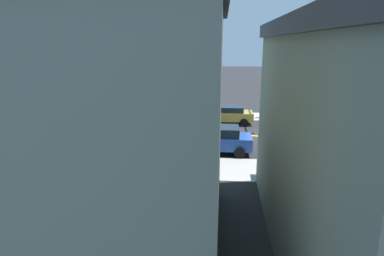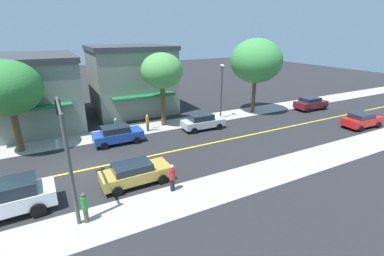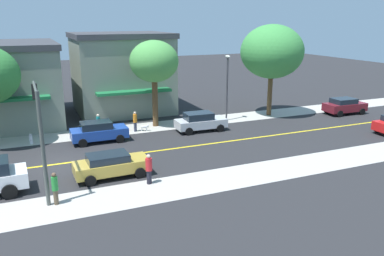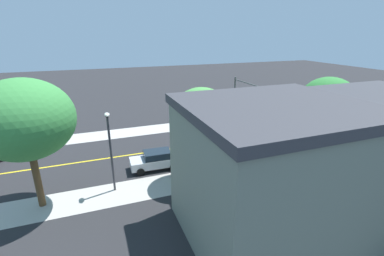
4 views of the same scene
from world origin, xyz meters
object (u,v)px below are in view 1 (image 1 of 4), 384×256
object	(u,v)px
fire_hydrant	(304,157)
pedestrian_teal_shirt	(210,146)
pedestrian_green_shirt	(264,107)
street_tree_left_far	(372,69)
pedestrian_orange_shirt	(156,145)
traffic_light_mast	(274,74)
small_dog	(144,153)
parking_meter	(211,145)
white_pickup_truck	(320,114)
silver_sedan_left_curb	(84,134)
gold_sedan_right_curb	(226,114)
pedestrian_red_shirt	(206,108)
blue_sedan_left_curb	(217,139)
street_tree_right_corner	(107,60)

from	to	relation	value
fire_hydrant	pedestrian_teal_shirt	distance (m)	5.17
pedestrian_teal_shirt	pedestrian_green_shirt	distance (m)	12.37
street_tree_left_far	pedestrian_orange_shirt	distance (m)	11.64
traffic_light_mast	pedestrian_green_shirt	distance (m)	3.59
small_dog	parking_meter	bearing A→B (deg)	-158.02
fire_hydrant	pedestrian_orange_shirt	bearing A→B (deg)	91.95
parking_meter	fire_hydrant	bearing A→B (deg)	-89.30
white_pickup_truck	silver_sedan_left_curb	bearing A→B (deg)	21.06
traffic_light_mast	pedestrian_orange_shirt	xyz separation A→B (m)	(-9.79, 7.66, -3.11)
pedestrian_teal_shirt	gold_sedan_right_curb	bearing A→B (deg)	-44.68
pedestrian_red_shirt	blue_sedan_left_curb	bearing A→B (deg)	26.93
fire_hydrant	pedestrian_orange_shirt	size ratio (longest dim) A/B	0.48
white_pickup_truck	small_dog	world-z (taller)	white_pickup_truck
street_tree_right_corner	pedestrian_orange_shirt	xyz separation A→B (m)	(1.05, -2.12, -4.69)
blue_sedan_left_curb	fire_hydrant	bearing A→B (deg)	163.30
silver_sedan_left_curb	gold_sedan_right_curb	bearing A→B (deg)	-139.95
street_tree_left_far	pedestrian_green_shirt	distance (m)	13.14
gold_sedan_right_curb	pedestrian_orange_shirt	size ratio (longest dim) A/B	2.61
small_dog	silver_sedan_left_curb	bearing A→B (deg)	-1.95
pedestrian_orange_shirt	small_dog	distance (m)	0.96
fire_hydrant	pedestrian_red_shirt	size ratio (longest dim) A/B	0.46
parking_meter	silver_sedan_left_curb	bearing A→B (deg)	77.56
pedestrian_green_shirt	small_dog	size ratio (longest dim) A/B	2.39
street_tree_right_corner	traffic_light_mast	world-z (taller)	street_tree_right_corner
fire_hydrant	pedestrian_red_shirt	distance (m)	12.21
small_dog	blue_sedan_left_curb	bearing A→B (deg)	-138.02
white_pickup_truck	pedestrian_green_shirt	size ratio (longest dim) A/B	3.57
parking_meter	white_pickup_truck	bearing A→B (deg)	-43.41
street_tree_left_far	traffic_light_mast	size ratio (longest dim) A/B	1.26
silver_sedan_left_curb	small_dog	world-z (taller)	silver_sedan_left_curb
small_dog	pedestrian_orange_shirt	bearing A→B (deg)	-170.80
pedestrian_green_shirt	small_dog	world-z (taller)	pedestrian_green_shirt
pedestrian_teal_shirt	small_dog	distance (m)	3.84
street_tree_left_far	fire_hydrant	bearing A→B (deg)	76.83
street_tree_left_far	pedestrian_teal_shirt	xyz separation A→B (m)	(0.30, 7.78, -4.26)
blue_sedan_left_curb	pedestrian_green_shirt	xyz separation A→B (m)	(9.85, -3.95, 0.09)
parking_meter	gold_sedan_right_curb	world-z (taller)	gold_sedan_right_curb
blue_sedan_left_curb	small_dog	bearing A→B (deg)	20.82
street_tree_left_far	pedestrian_red_shirt	size ratio (longest dim) A/B	4.17
fire_hydrant	pedestrian_teal_shirt	bearing A→B (deg)	93.57
white_pickup_truck	pedestrian_red_shirt	distance (m)	9.37
street_tree_left_far	parking_meter	bearing A→B (deg)	85.89
pedestrian_orange_shirt	blue_sedan_left_curb	bearing A→B (deg)	-165.50
fire_hydrant	pedestrian_green_shirt	distance (m)	11.33
street_tree_right_corner	gold_sedan_right_curb	size ratio (longest dim) A/B	1.68
gold_sedan_right_curb	pedestrian_green_shirt	distance (m)	4.21
fire_hydrant	silver_sedan_left_curb	distance (m)	13.32
gold_sedan_right_curb	silver_sedan_left_curb	bearing A→B (deg)	36.79
silver_sedan_left_curb	pedestrian_green_shirt	world-z (taller)	pedestrian_green_shirt
silver_sedan_left_curb	white_pickup_truck	size ratio (longest dim) A/B	0.70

